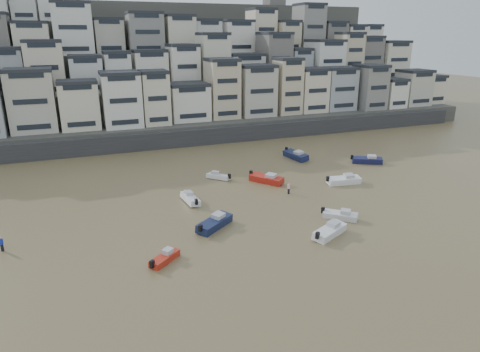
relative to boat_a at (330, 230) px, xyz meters
name	(u,v)px	position (x,y,z in m)	size (l,w,h in m)	color
harbor_wall	(193,137)	(-3.57, 48.79, 0.96)	(140.00, 3.00, 3.50)	#38383A
hillside	(171,69)	(1.17, 88.63, 12.22)	(141.04, 66.00, 50.00)	#4C4C47
boat_a	(330,230)	(0.00, 0.00, 0.00)	(5.77, 1.89, 1.57)	white
boat_b	(340,214)	(3.97, 3.73, -0.13)	(4.80, 1.57, 1.31)	silver
boat_c	(215,221)	(-12.11, 7.16, 0.05)	(6.13, 2.01, 1.67)	#151E42
boat_d	(344,179)	(12.32, 15.21, 0.02)	(5.94, 1.95, 1.62)	white
boat_e	(266,178)	(1.00, 20.33, 0.06)	(6.20, 2.03, 1.69)	#AC1F15
boat_f	(190,198)	(-12.72, 16.49, -0.09)	(5.13, 1.68, 1.40)	white
boat_g	(367,159)	(23.09, 23.49, 0.02)	(5.93, 1.94, 1.62)	#151943
boat_h	(218,175)	(-5.71, 24.89, -0.19)	(4.40, 1.44, 1.20)	silver
boat_i	(296,154)	(12.11, 31.01, 0.11)	(6.57, 2.15, 1.79)	#141C40
boat_j	(165,257)	(-19.64, 1.07, -0.21)	(4.25, 1.39, 1.16)	#B52616
person_blue	(1,244)	(-35.98, 9.96, 0.08)	(0.44, 0.44, 1.74)	#162AAA
person_pink	(289,188)	(2.00, 14.46, 0.08)	(0.44, 0.44, 1.74)	#F8AFBF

